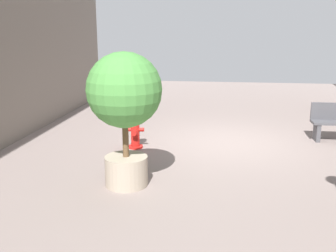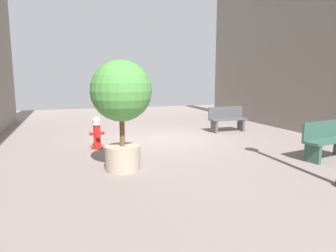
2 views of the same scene
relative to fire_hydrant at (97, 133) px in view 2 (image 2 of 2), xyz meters
The scene contains 5 objects.
ground_plane 2.37m from the fire_hydrant, 160.78° to the right, with size 23.40×23.40×0.00m, color gray.
fire_hydrant is the anchor object (origin of this frame).
bench_near 5.19m from the fire_hydrant, 165.32° to the right, with size 1.48×0.47×0.95m.
bench_far 6.13m from the fire_hydrant, 150.49° to the left, with size 1.56×0.72×0.95m.
planter_tree 2.55m from the fire_hydrant, 98.37° to the left, with size 1.32×1.32×2.40m.
Camera 2 is at (2.97, 9.42, 1.99)m, focal length 31.82 mm.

